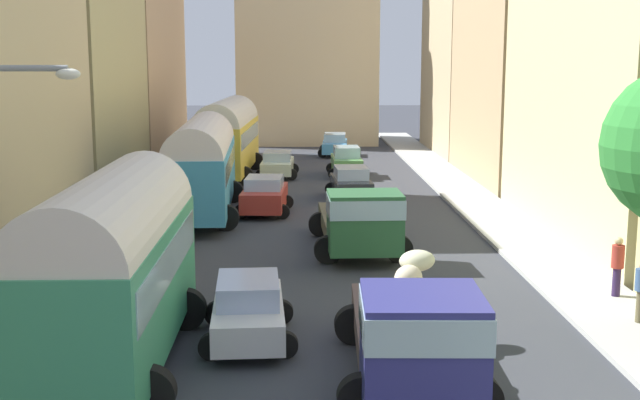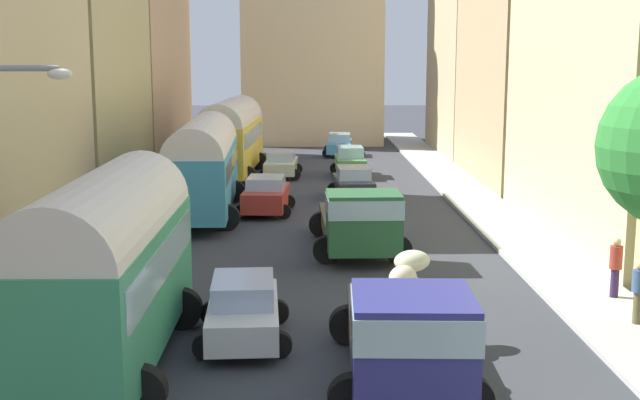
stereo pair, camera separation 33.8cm
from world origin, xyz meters
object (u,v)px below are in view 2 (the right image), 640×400
at_px(car_0, 353,183).
at_px(car_1, 350,162).
at_px(cargo_truck_1, 360,219).
at_px(car_5, 281,164).
at_px(pedestrian_2, 639,291).
at_px(car_2, 340,144).
at_px(parked_bus_1, 203,162).
at_px(parked_bus_2, 231,134).
at_px(parked_bus_0, 107,261).
at_px(cargo_truck_0, 406,332).
at_px(pedestrian_3, 616,265).
at_px(car_3, 243,309).
at_px(car_4, 266,195).

xyz_separation_m(car_0, car_1, (0.23, 7.30, 0.06)).
relative_size(car_0, car_1, 1.07).
relative_size(cargo_truck_1, car_1, 1.89).
distance_m(car_5, pedestrian_2, 27.56).
bearing_deg(car_2, cargo_truck_1, -90.90).
bearing_deg(car_0, car_5, 116.55).
relative_size(parked_bus_1, car_5, 2.60).
relative_size(parked_bus_2, car_2, 2.35).
height_order(parked_bus_0, parked_bus_1, parked_bus_0).
bearing_deg(car_1, cargo_truck_0, -90.94).
bearing_deg(car_5, parked_bus_1, -104.50).
xyz_separation_m(cargo_truck_1, car_1, (0.63, 18.19, -0.38)).
relative_size(cargo_truck_1, pedestrian_3, 3.87).
distance_m(cargo_truck_0, car_1, 29.97).
distance_m(parked_bus_0, cargo_truck_0, 6.41).
relative_size(car_1, pedestrian_3, 2.05).
height_order(car_0, car_1, car_1).
relative_size(parked_bus_0, car_2, 1.93).
relative_size(cargo_truck_1, car_5, 1.80).
relative_size(car_0, car_3, 0.99).
relative_size(parked_bus_0, car_3, 2.09).
bearing_deg(car_0, cargo_truck_0, -90.67).
xyz_separation_m(parked_bus_2, cargo_truck_1, (5.88, -18.11, -1.16)).
xyz_separation_m(pedestrian_2, pedestrian_3, (0.26, 2.24, 0.07)).
bearing_deg(car_0, car_4, -137.51).
bearing_deg(car_1, pedestrian_3, -76.05).
xyz_separation_m(parked_bus_0, car_0, (6.38, 21.05, -1.59)).
relative_size(parked_bus_0, parked_bus_1, 0.82).
bearing_deg(cargo_truck_1, cargo_truck_0, -89.31).
height_order(car_0, car_4, car_4).
bearing_deg(parked_bus_1, pedestrian_3, -44.90).
bearing_deg(parked_bus_2, pedestrian_3, -62.35).
distance_m(cargo_truck_1, car_1, 18.21).
relative_size(car_1, car_3, 0.93).
bearing_deg(car_4, car_2, 79.24).
relative_size(parked_bus_0, car_0, 2.11).
xyz_separation_m(cargo_truck_0, cargo_truck_1, (-0.14, 11.77, -0.10)).
bearing_deg(parked_bus_1, car_1, 59.33).
bearing_deg(cargo_truck_1, parked_bus_2, 107.98).
relative_size(cargo_truck_0, pedestrian_2, 4.20).
bearing_deg(car_3, pedestrian_2, 4.01).
bearing_deg(parked_bus_1, parked_bus_2, 89.15).
distance_m(car_3, car_4, 15.85).
bearing_deg(car_4, cargo_truck_1, -64.61).
bearing_deg(car_1, car_4, -110.74).
bearing_deg(cargo_truck_1, car_0, 87.87).
bearing_deg(car_3, car_4, 90.81).
distance_m(cargo_truck_0, car_5, 30.01).
xyz_separation_m(parked_bus_2, cargo_truck_0, (6.02, -29.88, -1.06)).
bearing_deg(pedestrian_3, pedestrian_2, -96.68).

